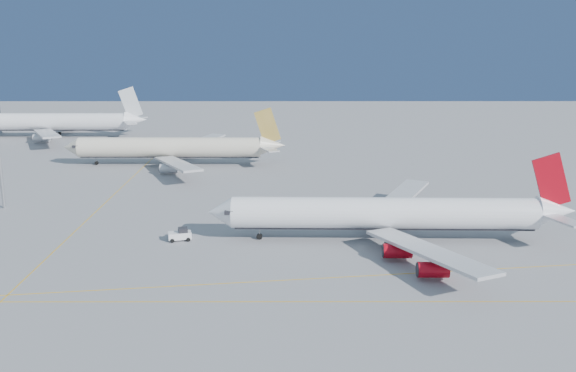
# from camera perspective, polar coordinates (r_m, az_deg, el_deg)

# --- Properties ---
(ground) EXTENTS (500.00, 500.00, 0.00)m
(ground) POSITION_cam_1_polar(r_m,az_deg,el_deg) (104.03, -0.15, -7.13)
(ground) COLOR slate
(ground) RESTS_ON ground
(taxiway_lines) EXTENTS (118.86, 140.00, 0.02)m
(taxiway_lines) POSITION_cam_1_polar(r_m,az_deg,el_deg) (110.98, -7.81, -5.91)
(taxiway_lines) COLOR #D2980B
(taxiway_lines) RESTS_ON ground
(airliner_virgin) EXTENTS (65.93, 59.33, 16.29)m
(airliner_virgin) POSITION_cam_1_polar(r_m,az_deg,el_deg) (116.57, 9.22, -2.47)
(airliner_virgin) COLOR white
(airliner_virgin) RESTS_ON ground
(airliner_etihad) EXTENTS (62.40, 57.85, 16.33)m
(airliner_etihad) POSITION_cam_1_polar(r_m,az_deg,el_deg) (183.24, -10.03, 3.38)
(airliner_etihad) COLOR beige
(airliner_etihad) RESTS_ON ground
(airliner_third) EXTENTS (66.81, 61.81, 17.97)m
(airliner_third) POSITION_cam_1_polar(r_m,az_deg,el_deg) (243.55, -20.14, 5.37)
(airliner_third) COLOR white
(airliner_third) RESTS_ON ground
(pushback_tug) EXTENTS (4.46, 3.28, 2.30)m
(pushback_tug) POSITION_cam_1_polar(r_m,az_deg,el_deg) (117.72, -9.54, -4.28)
(pushback_tug) COLOR white
(pushback_tug) RESTS_ON ground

